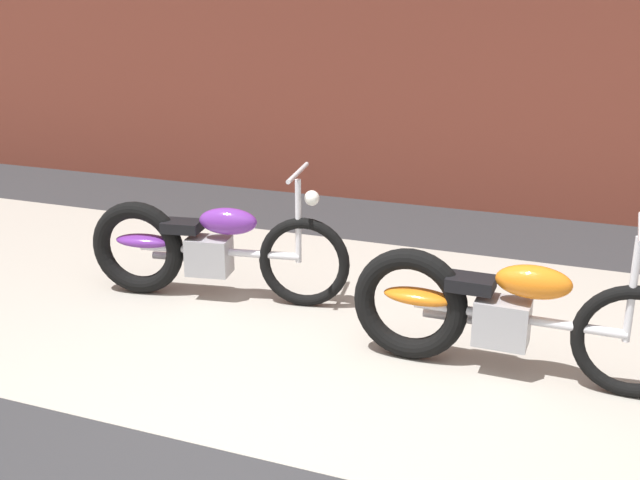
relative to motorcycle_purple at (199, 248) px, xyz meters
name	(u,v)px	position (x,y,z in m)	size (l,w,h in m)	color
ground_plane	(250,457)	(1.28, -1.75, -0.40)	(80.00, 80.00, 0.00)	#2D2D30
sidewalk_slab	(360,322)	(1.28, 0.00, -0.40)	(36.00, 3.50, 0.01)	#9E998E
motorcycle_purple	(199,248)	(0.00, 0.00, 0.00)	(1.99, 0.63, 1.03)	black
motorcycle_orange	(490,311)	(2.23, -0.41, 0.00)	(2.01, 0.58, 1.03)	black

